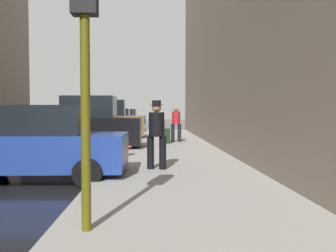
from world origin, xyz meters
The scene contains 12 objects.
sidewalk centered at (6.00, 0.00, 0.07)m, with size 4.00×40.00×0.15m, color gray.
parked_blue_sedan centered at (2.65, -0.23, 0.85)m, with size 4.23×2.12×1.79m.
parked_black_suv centered at (2.65, 6.19, 1.03)m, with size 4.62×2.10×2.25m.
parked_bronze_suv centered at (2.65, 11.88, 1.03)m, with size 4.64×2.14×2.25m.
parked_gray_coupe centered at (2.65, 17.80, 0.85)m, with size 4.25×2.16×1.79m.
parked_red_hatchback centered at (2.65, 23.67, 0.85)m, with size 4.24×2.13×1.79m.
parked_dark_green_sedan centered at (2.65, 29.26, 0.85)m, with size 4.26×2.17×1.79m.
fire_hydrant centered at (4.45, 3.23, 0.50)m, with size 0.42×0.22×0.70m.
traffic_light centered at (4.50, -4.51, 2.76)m, with size 0.32×0.32×3.60m.
pedestrian_in_red_jacket centered at (6.52, 8.75, 1.10)m, with size 0.52×0.45×1.71m.
pedestrian_with_fedora centered at (5.46, 0.39, 1.14)m, with size 0.53×0.48×1.78m.
rolling_suitcase centered at (5.96, 7.98, 0.49)m, with size 0.46×0.62×1.04m.
Camera 1 is at (5.32, -9.23, 1.67)m, focal length 40.00 mm.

